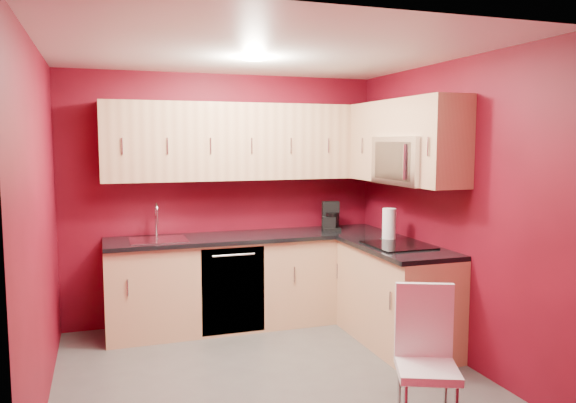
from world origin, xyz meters
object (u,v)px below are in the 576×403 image
coffee_maker (331,216)px  paper_towel (389,224)px  sink (158,236)px  microwave (411,161)px  napkin_holder (329,223)px  dining_chair (427,362)px

coffee_maker → paper_towel: paper_towel is taller
paper_towel → sink: bearing=160.7°
microwave → coffee_maker: (-0.32, 1.02, -0.60)m
microwave → coffee_maker: microwave is taller
coffee_maker → sink: bearing=-165.9°
microwave → sink: size_ratio=1.46×
napkin_holder → paper_towel: size_ratio=0.48×
sink → coffee_maker: size_ratio=1.79×
coffee_maker → napkin_holder: 0.08m
sink → microwave: bearing=-25.6°
sink → napkin_holder: sink is taller
napkin_holder → paper_towel: bearing=-66.9°
paper_towel → dining_chair: 1.90m
dining_chair → microwave: bearing=86.8°
napkin_holder → paper_towel: 0.78m
sink → coffee_maker: (1.77, 0.02, 0.11)m
napkin_holder → dining_chair: napkin_holder is taller
coffee_maker → napkin_holder: bearing=-138.7°
dining_chair → sink: bearing=143.4°
napkin_holder → microwave: bearing=-70.6°
microwave → sink: 2.43m
coffee_maker → paper_towel: size_ratio=0.98×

